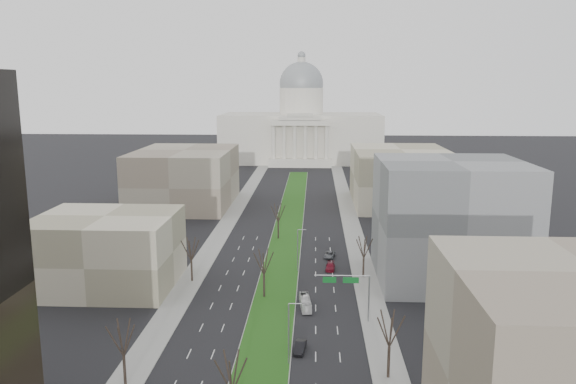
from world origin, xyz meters
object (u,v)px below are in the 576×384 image
(box_van, at_px, (305,303))
(car_grey_far, at_px, (330,255))
(car_red, at_px, (330,267))
(car_black, at_px, (300,347))

(box_van, bearing_deg, car_grey_far, 74.34)
(car_red, bearing_deg, car_grey_far, 94.28)
(car_grey_far, distance_m, box_van, 30.00)
(car_black, bearing_deg, car_red, 88.90)
(car_red, xyz_separation_m, car_grey_far, (0.05, 8.58, -0.01))
(car_red, bearing_deg, box_van, -98.61)
(car_red, relative_size, car_grey_far, 0.97)
(car_black, bearing_deg, car_grey_far, 90.37)
(car_red, xyz_separation_m, box_van, (-4.93, -21.00, 0.32))
(car_red, height_order, car_grey_far, car_red)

